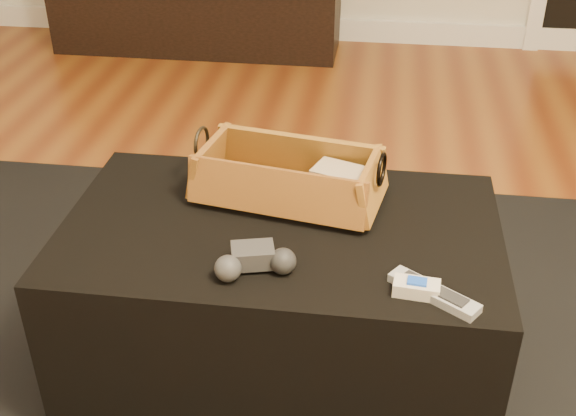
# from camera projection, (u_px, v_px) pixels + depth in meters

# --- Properties ---
(floor) EXTENTS (5.00, 5.50, 0.01)m
(floor) POSITION_uv_depth(u_px,v_px,m) (335.00, 406.00, 1.76)
(floor) COLOR brown
(floor) RESTS_ON ground
(baseboard) EXTENTS (5.00, 0.04, 0.12)m
(baseboard) POSITION_uv_depth(u_px,v_px,m) (375.00, 31.00, 4.03)
(baseboard) COLOR white
(baseboard) RESTS_ON floor
(area_rug) EXTENTS (2.60, 2.00, 0.01)m
(area_rug) POSITION_uv_depth(u_px,v_px,m) (279.00, 377.00, 1.83)
(area_rug) COLOR black
(area_rug) RESTS_ON floor
(ottoman) EXTENTS (1.00, 0.60, 0.42)m
(ottoman) POSITION_uv_depth(u_px,v_px,m) (281.00, 297.00, 1.76)
(ottoman) COLOR black
(ottoman) RESTS_ON area_rug
(tv_remote) EXTENTS (0.24, 0.07, 0.02)m
(tv_remote) POSITION_uv_depth(u_px,v_px,m) (277.00, 190.00, 1.73)
(tv_remote) COLOR black
(tv_remote) RESTS_ON wicker_basket
(cloth_bundle) EXTENTS (0.14, 0.12, 0.07)m
(cloth_bundle) POSITION_uv_depth(u_px,v_px,m) (340.00, 181.00, 1.72)
(cloth_bundle) COLOR tan
(cloth_bundle) RESTS_ON wicker_basket
(wicker_basket) EXTENTS (0.48, 0.31, 0.16)m
(wicker_basket) POSITION_uv_depth(u_px,v_px,m) (288.00, 179.00, 1.72)
(wicker_basket) COLOR #A85A26
(wicker_basket) RESTS_ON ottoman
(game_controller) EXTENTS (0.18, 0.13, 0.06)m
(game_controller) POSITION_uv_depth(u_px,v_px,m) (255.00, 261.00, 1.48)
(game_controller) COLOR #2D2C2F
(game_controller) RESTS_ON ottoman
(silver_remote) EXTENTS (0.18, 0.15, 0.02)m
(silver_remote) POSITION_uv_depth(u_px,v_px,m) (434.00, 292.00, 1.42)
(silver_remote) COLOR #A9AAB1
(silver_remote) RESTS_ON ottoman
(cream_gadget) EXTENTS (0.10, 0.05, 0.03)m
(cream_gadget) POSITION_uv_depth(u_px,v_px,m) (416.00, 288.00, 1.42)
(cream_gadget) COLOR beige
(cream_gadget) RESTS_ON ottoman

